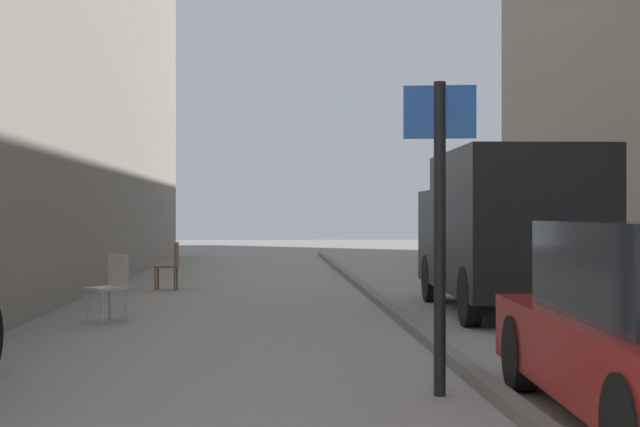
{
  "coord_description": "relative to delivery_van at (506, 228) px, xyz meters",
  "views": [
    {
      "loc": [
        -0.26,
        -1.84,
        1.51
      ],
      "look_at": [
        0.39,
        10.16,
        1.51
      ],
      "focal_mm": 52.81,
      "sensor_mm": 36.0,
      "label": 1
    }
  ],
  "objects": [
    {
      "name": "ground_plane",
      "position": [
        -3.33,
        -0.25,
        -1.29
      ],
      "size": [
        80.0,
        80.0,
        0.0
      ],
      "primitive_type": "plane",
      "color": "gray"
    },
    {
      "name": "kerb_strip",
      "position": [
        -1.75,
        -0.25,
        -1.23
      ],
      "size": [
        0.16,
        40.0,
        0.12
      ],
      "primitive_type": "cube",
      "color": "#615F5B",
      "rests_on": "ground_plane"
    },
    {
      "name": "delivery_van",
      "position": [
        0.0,
        0.0,
        0.0
      ],
      "size": [
        2.08,
        5.14,
        2.42
      ],
      "rotation": [
        0.0,
        0.0,
        -0.02
      ],
      "color": "black",
      "rests_on": "ground_plane"
    },
    {
      "name": "street_sign_post",
      "position": [
        -2.18,
        -6.38,
        0.25
      ],
      "size": [
        0.6,
        0.12,
        2.6
      ],
      "rotation": [
        0.0,
        0.0,
        2.99
      ],
      "color": "black",
      "rests_on": "ground_plane"
    },
    {
      "name": "cafe_chair_near_window",
      "position": [
        -5.53,
        4.52,
        -0.75
      ],
      "size": [
        0.45,
        0.45,
        0.94
      ],
      "rotation": [
        0.0,
        0.0,
        1.55
      ],
      "color": "brown",
      "rests_on": "ground_plane"
    },
    {
      "name": "cafe_chair_by_doorway",
      "position": [
        -5.79,
        -0.88,
        -0.75
      ],
      "size": [
        0.62,
        0.62,
        0.94
      ],
      "rotation": [
        0.0,
        0.0,
        2.34
      ],
      "color": "#B7B2A8",
      "rests_on": "ground_plane"
    }
  ]
}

